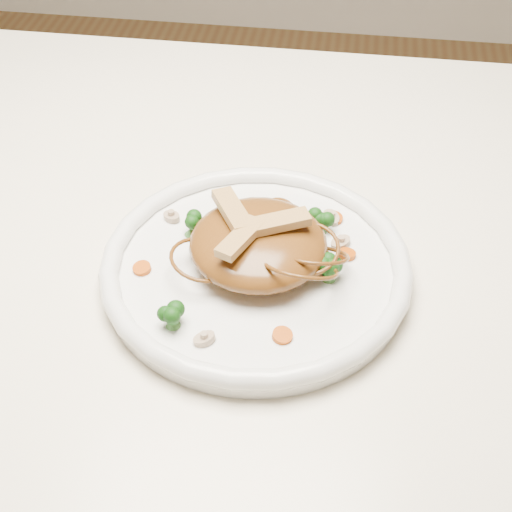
# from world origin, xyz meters

# --- Properties ---
(table) EXTENTS (1.20, 0.80, 0.75)m
(table) POSITION_xyz_m (0.00, 0.00, 0.65)
(table) COLOR beige
(table) RESTS_ON ground
(plate) EXTENTS (0.33, 0.33, 0.02)m
(plate) POSITION_xyz_m (0.09, -0.09, 0.76)
(plate) COLOR white
(plate) RESTS_ON table
(noodle_mound) EXTENTS (0.15, 0.15, 0.04)m
(noodle_mound) POSITION_xyz_m (0.09, -0.08, 0.79)
(noodle_mound) COLOR brown
(noodle_mound) RESTS_ON plate
(chicken_a) EXTENTS (0.07, 0.05, 0.01)m
(chicken_a) POSITION_xyz_m (0.11, -0.08, 0.82)
(chicken_a) COLOR tan
(chicken_a) RESTS_ON noodle_mound
(chicken_b) EXTENTS (0.05, 0.07, 0.01)m
(chicken_b) POSITION_xyz_m (0.06, -0.07, 0.82)
(chicken_b) COLOR tan
(chicken_b) RESTS_ON noodle_mound
(chicken_c) EXTENTS (0.04, 0.06, 0.01)m
(chicken_c) POSITION_xyz_m (0.08, -0.11, 0.82)
(chicken_c) COLOR tan
(chicken_c) RESTS_ON noodle_mound
(broccoli_0) EXTENTS (0.03, 0.03, 0.03)m
(broccoli_0) POSITION_xyz_m (0.15, -0.03, 0.78)
(broccoli_0) COLOR #14450E
(broccoli_0) RESTS_ON plate
(broccoli_1) EXTENTS (0.03, 0.03, 0.03)m
(broccoli_1) POSITION_xyz_m (0.01, -0.05, 0.78)
(broccoli_1) COLOR #14450E
(broccoli_1) RESTS_ON plate
(broccoli_2) EXTENTS (0.03, 0.03, 0.03)m
(broccoli_2) POSITION_xyz_m (0.02, -0.18, 0.78)
(broccoli_2) COLOR #14450E
(broccoli_2) RESTS_ON plate
(broccoli_3) EXTENTS (0.03, 0.03, 0.03)m
(broccoli_3) POSITION_xyz_m (0.16, -0.10, 0.78)
(broccoli_3) COLOR #14450E
(broccoli_3) RESTS_ON plate
(carrot_0) EXTENTS (0.02, 0.02, 0.00)m
(carrot_0) POSITION_xyz_m (0.16, -0.01, 0.77)
(carrot_0) COLOR #B34706
(carrot_0) RESTS_ON plate
(carrot_1) EXTENTS (0.02, 0.02, 0.00)m
(carrot_1) POSITION_xyz_m (-0.02, -0.11, 0.77)
(carrot_1) COLOR #B34706
(carrot_1) RESTS_ON plate
(carrot_2) EXTENTS (0.02, 0.02, 0.00)m
(carrot_2) POSITION_xyz_m (0.18, -0.06, 0.77)
(carrot_2) COLOR #B34706
(carrot_2) RESTS_ON plate
(carrot_3) EXTENTS (0.02, 0.02, 0.00)m
(carrot_3) POSITION_xyz_m (0.06, -0.01, 0.77)
(carrot_3) COLOR #B34706
(carrot_3) RESTS_ON plate
(carrot_4) EXTENTS (0.02, 0.02, 0.00)m
(carrot_4) POSITION_xyz_m (0.13, -0.18, 0.77)
(carrot_4) COLOR #B34706
(carrot_4) RESTS_ON plate
(mushroom_0) EXTENTS (0.03, 0.03, 0.01)m
(mushroom_0) POSITION_xyz_m (0.06, -0.19, 0.77)
(mushroom_0) COLOR beige
(mushroom_0) RESTS_ON plate
(mushroom_1) EXTENTS (0.03, 0.03, 0.01)m
(mushroom_1) POSITION_xyz_m (0.17, -0.05, 0.77)
(mushroom_1) COLOR beige
(mushroom_1) RESTS_ON plate
(mushroom_2) EXTENTS (0.03, 0.03, 0.01)m
(mushroom_2) POSITION_xyz_m (-0.01, -0.03, 0.77)
(mushroom_2) COLOR beige
(mushroom_2) RESTS_ON plate
(mushroom_3) EXTENTS (0.03, 0.03, 0.01)m
(mushroom_3) POSITION_xyz_m (0.16, -0.01, 0.77)
(mushroom_3) COLOR beige
(mushroom_3) RESTS_ON plate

